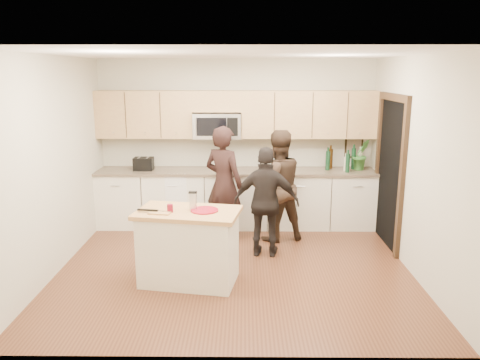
{
  "coord_description": "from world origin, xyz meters",
  "views": [
    {
      "loc": [
        0.12,
        -5.73,
        2.5
      ],
      "look_at": [
        0.07,
        0.35,
        1.09
      ],
      "focal_mm": 35.0,
      "sensor_mm": 36.0,
      "label": 1
    }
  ],
  "objects_px": {
    "woman_left": "(224,184)",
    "toaster": "(144,164)",
    "woman_center": "(277,186)",
    "woman_right": "(266,202)",
    "island": "(189,246)"
  },
  "relations": [
    {
      "from": "woman_left",
      "to": "island",
      "type": "bearing_deg",
      "value": 108.85
    },
    {
      "from": "island",
      "to": "woman_center",
      "type": "xyz_separation_m",
      "value": [
        1.16,
        1.49,
        0.38
      ]
    },
    {
      "from": "woman_center",
      "to": "woman_right",
      "type": "distance_m",
      "value": 0.66
    },
    {
      "from": "toaster",
      "to": "woman_left",
      "type": "height_order",
      "value": "woman_left"
    },
    {
      "from": "woman_left",
      "to": "toaster",
      "type": "bearing_deg",
      "value": 6.51
    },
    {
      "from": "woman_center",
      "to": "woman_right",
      "type": "relative_size",
      "value": 1.1
    },
    {
      "from": "toaster",
      "to": "woman_center",
      "type": "relative_size",
      "value": 0.18
    },
    {
      "from": "island",
      "to": "woman_left",
      "type": "xyz_separation_m",
      "value": [
        0.36,
        1.47,
        0.41
      ]
    },
    {
      "from": "woman_center",
      "to": "woman_right",
      "type": "bearing_deg",
      "value": 54.77
    },
    {
      "from": "woman_right",
      "to": "woman_center",
      "type": "bearing_deg",
      "value": -98.6
    },
    {
      "from": "island",
      "to": "woman_right",
      "type": "bearing_deg",
      "value": 51.22
    },
    {
      "from": "toaster",
      "to": "woman_left",
      "type": "bearing_deg",
      "value": -26.11
    },
    {
      "from": "island",
      "to": "woman_left",
      "type": "distance_m",
      "value": 1.57
    },
    {
      "from": "island",
      "to": "toaster",
      "type": "bearing_deg",
      "value": 124.13
    },
    {
      "from": "toaster",
      "to": "woman_left",
      "type": "xyz_separation_m",
      "value": [
        1.32,
        -0.65,
        -0.18
      ]
    }
  ]
}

